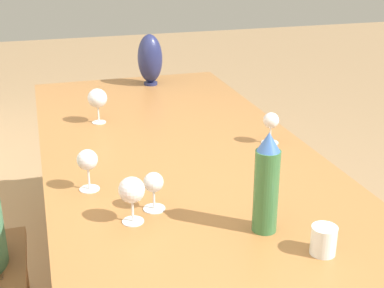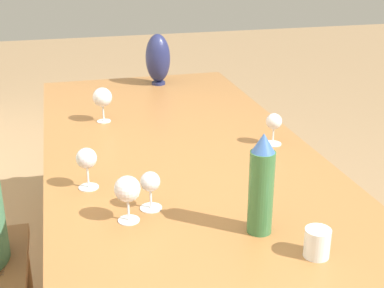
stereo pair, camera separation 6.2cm
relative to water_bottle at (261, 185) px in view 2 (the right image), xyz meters
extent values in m
cube|color=#936033|center=(0.23, 0.08, -0.16)|extent=(3.01, 1.00, 0.04)
cylinder|color=#936033|center=(1.64, -0.32, -0.55)|extent=(0.07, 0.07, 0.73)
cylinder|color=#936033|center=(1.64, 0.48, -0.55)|extent=(0.07, 0.07, 0.73)
cylinder|color=#336638|center=(0.00, 0.00, -0.02)|extent=(0.07, 0.07, 0.24)
cone|color=#33599E|center=(0.00, 0.00, 0.12)|extent=(0.06, 0.06, 0.05)
cylinder|color=silver|center=(-0.15, -0.10, -0.10)|extent=(0.07, 0.07, 0.08)
cylinder|color=#1E234C|center=(1.56, -0.02, -0.13)|extent=(0.07, 0.07, 0.01)
ellipsoid|color=#1E234C|center=(1.56, -0.02, 0.00)|extent=(0.13, 0.13, 0.26)
cylinder|color=silver|center=(1.02, 0.32, -0.14)|extent=(0.06, 0.06, 0.00)
cylinder|color=silver|center=(1.02, 0.32, -0.10)|extent=(0.01, 0.01, 0.07)
sphere|color=silver|center=(1.02, 0.32, -0.03)|extent=(0.08, 0.08, 0.08)
cylinder|color=silver|center=(0.15, 0.34, -0.14)|extent=(0.06, 0.06, 0.00)
cylinder|color=silver|center=(0.15, 0.34, -0.10)|extent=(0.01, 0.01, 0.07)
sphere|color=silver|center=(0.15, 0.34, -0.04)|extent=(0.08, 0.08, 0.08)
cylinder|color=silver|center=(0.60, -0.29, -0.14)|extent=(0.07, 0.07, 0.00)
cylinder|color=silver|center=(0.60, -0.29, -0.11)|extent=(0.01, 0.01, 0.06)
sphere|color=silver|center=(0.60, -0.29, -0.05)|extent=(0.06, 0.06, 0.06)
cylinder|color=silver|center=(0.39, 0.44, -0.14)|extent=(0.06, 0.06, 0.00)
cylinder|color=silver|center=(0.39, 0.44, -0.10)|extent=(0.01, 0.01, 0.07)
sphere|color=silver|center=(0.39, 0.44, -0.04)|extent=(0.07, 0.07, 0.07)
cylinder|color=silver|center=(0.20, 0.27, -0.14)|extent=(0.07, 0.07, 0.00)
cylinder|color=silver|center=(0.20, 0.27, -0.11)|extent=(0.01, 0.01, 0.06)
sphere|color=silver|center=(0.20, 0.27, -0.05)|extent=(0.06, 0.06, 0.06)
cylinder|color=brown|center=(0.75, 0.70, -0.70)|extent=(0.04, 0.04, 0.41)
camera|label=1|loc=(-1.18, 0.56, 0.63)|focal=50.00mm
camera|label=2|loc=(-1.20, 0.50, 0.63)|focal=50.00mm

